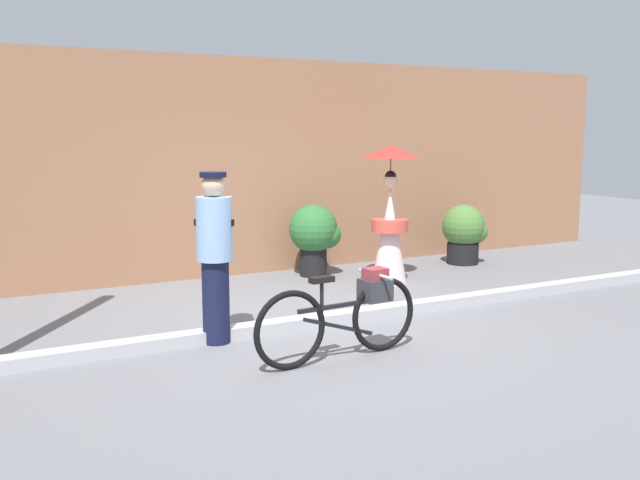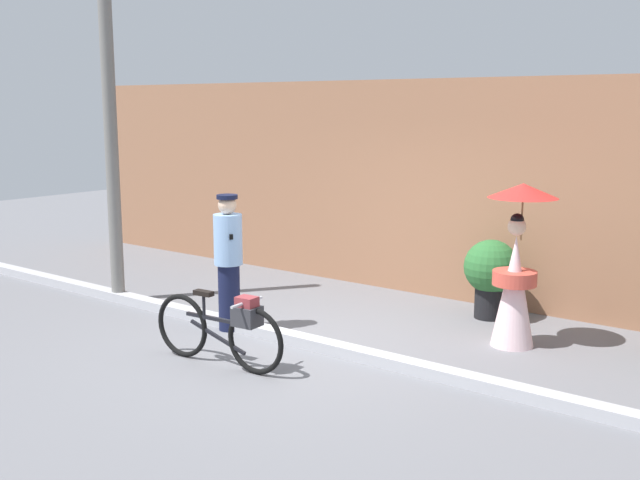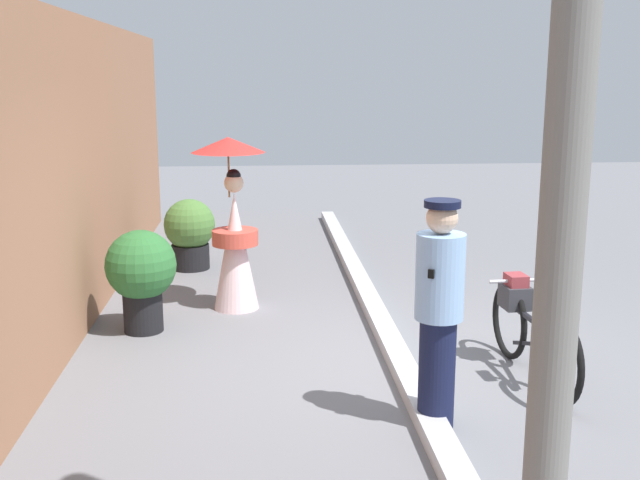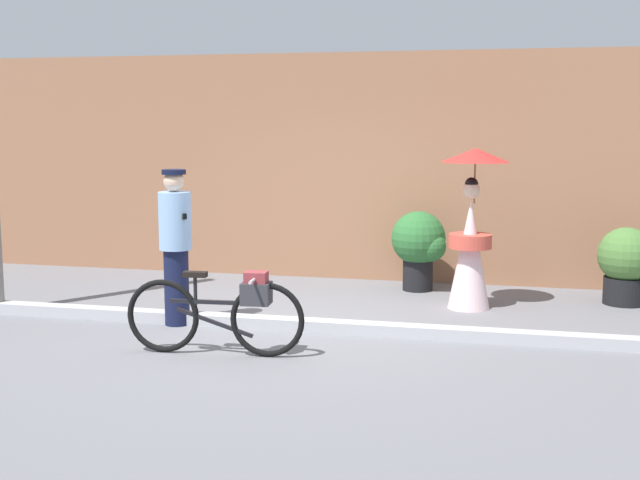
{
  "view_description": "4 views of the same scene",
  "coord_description": "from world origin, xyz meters",
  "px_view_note": "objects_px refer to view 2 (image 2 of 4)",
  "views": [
    {
      "loc": [
        -3.23,
        -6.24,
        2.0
      ],
      "look_at": [
        0.16,
        0.24,
        0.87
      ],
      "focal_mm": 38.95,
      "sensor_mm": 36.0,
      "label": 1
    },
    {
      "loc": [
        5.14,
        -6.41,
        2.69
      ],
      "look_at": [
        -0.07,
        0.38,
        1.15
      ],
      "focal_mm": 42.63,
      "sensor_mm": 36.0,
      "label": 2
    },
    {
      "loc": [
        -6.13,
        1.18,
        2.47
      ],
      "look_at": [
        0.28,
        0.67,
        1.08
      ],
      "focal_mm": 43.0,
      "sensor_mm": 36.0,
      "label": 3
    },
    {
      "loc": [
        2.35,
        -8.1,
        2.15
      ],
      "look_at": [
        0.32,
        0.43,
        0.88
      ],
      "focal_mm": 46.83,
      "sensor_mm": 36.0,
      "label": 4
    }
  ],
  "objects_px": {
    "person_officer": "(228,259)",
    "utility_pole": "(110,126)",
    "potted_plant_small": "(492,273)",
    "bicycle_near_officer": "(224,328)",
    "person_with_parasol": "(516,267)"
  },
  "relations": [
    {
      "from": "person_officer",
      "to": "person_with_parasol",
      "type": "relative_size",
      "value": 0.89
    },
    {
      "from": "person_officer",
      "to": "bicycle_near_officer",
      "type": "bearing_deg",
      "value": -48.17
    },
    {
      "from": "bicycle_near_officer",
      "to": "person_officer",
      "type": "bearing_deg",
      "value": 131.83
    },
    {
      "from": "bicycle_near_officer",
      "to": "potted_plant_small",
      "type": "relative_size",
      "value": 1.66
    },
    {
      "from": "potted_plant_small",
      "to": "utility_pole",
      "type": "bearing_deg",
      "value": -153.07
    },
    {
      "from": "person_officer",
      "to": "potted_plant_small",
      "type": "distance_m",
      "value": 3.31
    },
    {
      "from": "person_officer",
      "to": "utility_pole",
      "type": "distance_m",
      "value": 2.7
    },
    {
      "from": "potted_plant_small",
      "to": "utility_pole",
      "type": "relative_size",
      "value": 0.21
    },
    {
      "from": "bicycle_near_officer",
      "to": "utility_pole",
      "type": "xyz_separation_m",
      "value": [
        -3.11,
        1.06,
        1.98
      ]
    },
    {
      "from": "potted_plant_small",
      "to": "utility_pole",
      "type": "height_order",
      "value": "utility_pole"
    },
    {
      "from": "person_officer",
      "to": "person_with_parasol",
      "type": "height_order",
      "value": "person_with_parasol"
    },
    {
      "from": "bicycle_near_officer",
      "to": "person_with_parasol",
      "type": "bearing_deg",
      "value": 50.05
    },
    {
      "from": "person_officer",
      "to": "person_with_parasol",
      "type": "xyz_separation_m",
      "value": [
        2.97,
        1.51,
        0.03
      ]
    },
    {
      "from": "bicycle_near_officer",
      "to": "potted_plant_small",
      "type": "xyz_separation_m",
      "value": [
        1.41,
        3.36,
        0.18
      ]
    },
    {
      "from": "potted_plant_small",
      "to": "utility_pole",
      "type": "distance_m",
      "value": 5.38
    }
  ]
}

